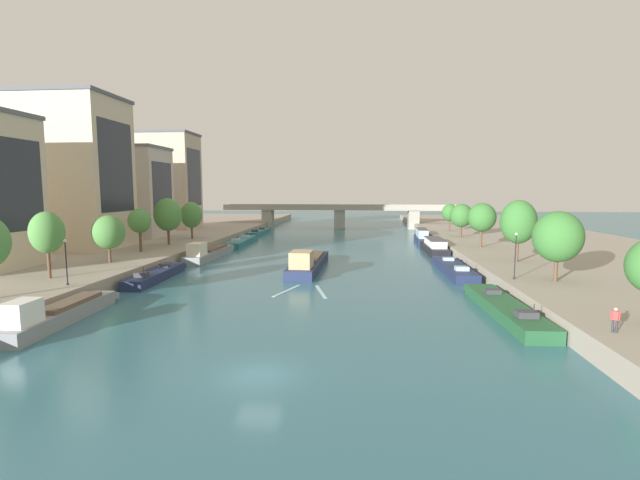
{
  "coord_description": "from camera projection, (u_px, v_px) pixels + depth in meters",
  "views": [
    {
      "loc": [
        5.78,
        -24.21,
        10.62
      ],
      "look_at": [
        0.0,
        39.1,
        3.45
      ],
      "focal_mm": 25.12,
      "sensor_mm": 36.0,
      "label": 1
    }
  ],
  "objects": [
    {
      "name": "moored_boat_left_far",
      "position": [
        209.0,
        253.0,
        69.33
      ],
      "size": [
        3.01,
        16.47,
        2.99
      ],
      "color": "gray",
      "rests_on": "ground"
    },
    {
      "name": "building_left_tall",
      "position": [
        169.0,
        181.0,
        103.83
      ],
      "size": [
        12.35,
        10.44,
        22.0
      ],
      "color": "#B2A38E",
      "rests_on": "quay_left"
    },
    {
      "name": "barge_midriver",
      "position": [
        308.0,
        263.0,
        59.38
      ],
      "size": [
        4.0,
        18.8,
        3.23
      ],
      "color": "#1E284C",
      "rests_on": "ground"
    },
    {
      "name": "moored_boat_right_upstream",
      "position": [
        434.0,
        247.0,
        75.38
      ],
      "size": [
        3.03,
        14.52,
        2.5
      ],
      "color": "black",
      "rests_on": "ground"
    },
    {
      "name": "bridge_far",
      "position": [
        340.0,
        213.0,
        122.52
      ],
      "size": [
        63.98,
        4.4,
        6.57
      ],
      "color": "#9E998E",
      "rests_on": "ground"
    },
    {
      "name": "tree_right_by_lamp",
      "position": [
        518.0,
        222.0,
        55.53
      ],
      "size": [
        4.36,
        4.36,
        7.74
      ],
      "color": "brown",
      "rests_on": "quay_right"
    },
    {
      "name": "quay_left",
      "position": [
        125.0,
        242.0,
        83.44
      ],
      "size": [
        36.0,
        170.0,
        1.63
      ],
      "primitive_type": "cube",
      "color": "gray",
      "rests_on": "ground"
    },
    {
      "name": "tree_right_midway",
      "position": [
        558.0,
        237.0,
        43.69
      ],
      "size": [
        4.67,
        4.67,
        6.93
      ],
      "color": "brown",
      "rests_on": "quay_right"
    },
    {
      "name": "tree_right_far",
      "position": [
        482.0,
        217.0,
        70.0
      ],
      "size": [
        4.33,
        4.33,
        6.94
      ],
      "color": "brown",
      "rests_on": "quay_right"
    },
    {
      "name": "tree_right_third",
      "position": [
        461.0,
        216.0,
        85.06
      ],
      "size": [
        4.24,
        4.24,
        6.34
      ],
      "color": "brown",
      "rests_on": "quay_right"
    },
    {
      "name": "tree_left_third",
      "position": [
        168.0,
        215.0,
        72.9
      ],
      "size": [
        4.46,
        4.46,
        7.63
      ],
      "color": "brown",
      "rests_on": "quay_left"
    },
    {
      "name": "moored_boat_right_downstream",
      "position": [
        453.0,
        268.0,
        57.35
      ],
      "size": [
        3.09,
        16.1,
        2.22
      ],
      "color": "#1E284C",
      "rests_on": "ground"
    },
    {
      "name": "building_left_far_end",
      "position": [
        71.0,
        173.0,
        68.46
      ],
      "size": [
        15.35,
        11.94,
        23.14
      ],
      "color": "beige",
      "rests_on": "quay_left"
    },
    {
      "name": "tree_right_past_mid",
      "position": [
        450.0,
        213.0,
        96.91
      ],
      "size": [
        3.38,
        3.38,
        5.93
      ],
      "color": "brown",
      "rests_on": "quay_right"
    },
    {
      "name": "lamppost_left_bank",
      "position": [
        66.0,
        260.0,
        42.11
      ],
      "size": [
        0.28,
        0.28,
        4.37
      ],
      "color": "black",
      "rests_on": "quay_left"
    },
    {
      "name": "moored_boat_left_upstream",
      "position": [
        58.0,
        313.0,
        35.43
      ],
      "size": [
        2.76,
        13.78,
        2.87
      ],
      "color": "gray",
      "rests_on": "ground"
    },
    {
      "name": "moored_boat_right_gap_after",
      "position": [
        422.0,
        236.0,
        91.0
      ],
      "size": [
        2.74,
        12.49,
        2.77
      ],
      "color": "#1E284C",
      "rests_on": "ground"
    },
    {
      "name": "moored_boat_left_midway",
      "position": [
        156.0,
        275.0,
        52.99
      ],
      "size": [
        2.88,
        13.76,
        2.19
      ],
      "color": "#1E284C",
      "rests_on": "ground"
    },
    {
      "name": "lamppost_right_bank",
      "position": [
        515.0,
        254.0,
        44.91
      ],
      "size": [
        0.28,
        0.28,
        4.71
      ],
      "color": "black",
      "rests_on": "quay_right"
    },
    {
      "name": "building_left_corner",
      "position": [
        129.0,
        192.0,
        85.96
      ],
      "size": [
        13.66,
        10.63,
        17.17
      ],
      "color": "#BCB2A8",
      "rests_on": "quay_left"
    },
    {
      "name": "wake_behind_barge",
      "position": [
        304.0,
        291.0,
        47.04
      ],
      "size": [
        5.6,
        5.98,
        0.03
      ],
      "color": "#A5D1DB",
      "rests_on": "ground"
    },
    {
      "name": "ground_plane",
      "position": [
        258.0,
        376.0,
        25.67
      ],
      "size": [
        400.0,
        400.0,
        0.0
      ],
      "primitive_type": "plane",
      "color": "#336675"
    },
    {
      "name": "quay_right",
      "position": [
        549.0,
        247.0,
        76.57
      ],
      "size": [
        36.0,
        170.0,
        1.63
      ],
      "primitive_type": "cube",
      "color": "gray",
      "rests_on": "ground"
    },
    {
      "name": "tree_left_by_lamp",
      "position": [
        191.0,
        215.0,
        81.8
      ],
      "size": [
        3.84,
        3.84,
        6.79
      ],
      "color": "brown",
      "rests_on": "quay_left"
    },
    {
      "name": "tree_left_end_of_row",
      "position": [
        109.0,
        232.0,
        54.84
      ],
      "size": [
        3.89,
        3.89,
        5.88
      ],
      "color": "brown",
      "rests_on": "quay_left"
    },
    {
      "name": "moored_boat_left_second",
      "position": [
        242.0,
        241.0,
        87.44
      ],
      "size": [
        3.28,
        16.23,
        2.16
      ],
      "color": "#23666B",
      "rests_on": "ground"
    },
    {
      "name": "person_on_quay",
      "position": [
        615.0,
        318.0,
        28.15
      ],
      "size": [
        0.46,
        0.35,
        1.62
      ],
      "color": "#2D2D38",
      "rests_on": "quay_right"
    },
    {
      "name": "moored_boat_left_near",
      "position": [
        259.0,
        232.0,
        106.19
      ],
      "size": [
        2.74,
        14.7,
        2.15
      ],
      "color": "#23666B",
      "rests_on": "ground"
    },
    {
      "name": "moored_boat_right_end",
      "position": [
        504.0,
        308.0,
        38.29
      ],
      "size": [
        3.33,
        16.47,
        2.15
      ],
      "color": "#235633",
      "rests_on": "ground"
    },
    {
      "name": "tree_left_midway",
      "position": [
        47.0,
        233.0,
        45.12
      ],
      "size": [
        3.31,
        3.31,
        6.82
      ],
      "color": "brown",
      "rests_on": "quay_left"
    },
    {
      "name": "tree_left_distant",
      "position": [
        140.0,
        221.0,
        64.51
      ],
      "size": [
        3.24,
        3.24,
        6.25
      ],
      "color": "brown",
      "rests_on": "quay_left"
    }
  ]
}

